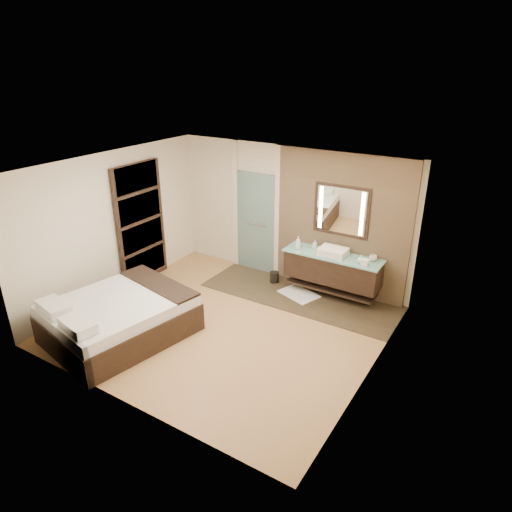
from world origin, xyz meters
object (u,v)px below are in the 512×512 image
Objects in this scene: vanity at (332,269)px; waste_bin at (274,277)px; mirror_unit at (341,211)px; bed at (119,318)px.

vanity is 1.29m from waste_bin.
bed is at bearing -125.64° from mirror_unit.
mirror_unit is at bearing 90.00° from vanity.
bed is 10.48× the size of waste_bin.
waste_bin is (1.18, 3.01, -0.22)m from bed.
mirror_unit reaches higher than vanity.
waste_bin is (-1.20, -0.07, -0.47)m from vanity.
bed is 3.24m from waste_bin.
mirror_unit is (0.00, 0.24, 1.07)m from vanity.
vanity is 1.75× the size of mirror_unit.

